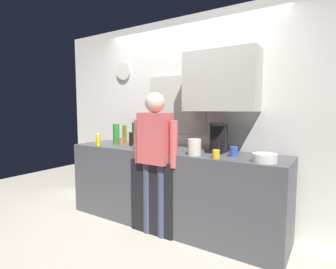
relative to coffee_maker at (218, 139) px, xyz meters
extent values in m
plane|color=beige|center=(-0.56, -0.43, -1.08)|extent=(8.00, 8.00, 0.00)
cube|color=#4C4C51|center=(-0.56, -0.13, -0.61)|extent=(2.73, 0.64, 0.94)
cube|color=black|center=(-0.59, -0.46, -0.66)|extent=(0.56, 0.02, 0.84)
cube|color=white|center=(-0.56, 0.30, 0.22)|extent=(4.33, 0.10, 2.60)
cube|color=beige|center=(-0.68, 0.24, 0.40)|extent=(0.86, 0.02, 0.76)
cube|color=#8CA5C6|center=(-0.68, 0.24, 0.40)|extent=(0.80, 0.02, 0.70)
cube|color=#B7B2A8|center=(-0.01, 0.09, 0.65)|extent=(0.84, 0.32, 0.68)
cylinder|color=silver|center=(-1.60, 0.23, 0.90)|extent=(0.26, 0.03, 0.26)
cube|color=black|center=(0.00, -0.03, -0.13)|extent=(0.20, 0.20, 0.03)
cube|color=black|center=(0.00, 0.03, 0.02)|extent=(0.18, 0.08, 0.28)
cylinder|color=black|center=(0.00, -0.06, -0.06)|extent=(0.11, 0.11, 0.11)
cylinder|color=black|center=(0.00, -0.03, 0.17)|extent=(0.17, 0.17, 0.03)
cylinder|color=brown|center=(-0.42, -0.32, -0.03)|extent=(0.06, 0.06, 0.23)
cylinder|color=#195923|center=(-1.28, 0.09, 0.00)|extent=(0.07, 0.07, 0.30)
cylinder|color=black|center=(-1.16, -0.13, -0.06)|extent=(0.06, 0.06, 0.18)
cylinder|color=olive|center=(-1.48, 0.10, -0.02)|extent=(0.06, 0.06, 0.25)
cylinder|color=#2D8C33|center=(-1.47, -0.09, -0.01)|extent=(0.09, 0.09, 0.28)
cylinder|color=#B26647|center=(-1.35, -0.12, -0.10)|extent=(0.08, 0.08, 0.09)
cylinder|color=yellow|center=(0.14, -0.37, -0.10)|extent=(0.07, 0.07, 0.08)
cylinder|color=#3351B2|center=(0.25, -0.17, -0.10)|extent=(0.08, 0.08, 0.10)
cylinder|color=white|center=(0.58, -0.30, -0.11)|extent=(0.22, 0.22, 0.08)
cylinder|color=yellow|center=(-1.54, -0.36, -0.07)|extent=(0.06, 0.06, 0.15)
cone|color=white|center=(-1.54, -0.36, 0.02)|extent=(0.02, 0.02, 0.03)
cylinder|color=silver|center=(-0.13, -0.31, -0.06)|extent=(0.14, 0.14, 0.17)
cylinder|color=#3F4766|center=(-0.66, -0.43, -0.67)|extent=(0.12, 0.12, 0.82)
cylinder|color=#3F4766|center=(-0.46, -0.43, -0.67)|extent=(0.12, 0.12, 0.82)
cube|color=#D85959|center=(-0.56, -0.43, 0.02)|extent=(0.36, 0.20, 0.56)
sphere|color=beige|center=(-0.56, -0.43, 0.41)|extent=(0.22, 0.22, 0.22)
cylinder|color=#D85959|center=(-0.80, -0.43, -0.03)|extent=(0.09, 0.09, 0.50)
cylinder|color=#D85959|center=(-0.32, -0.43, -0.03)|extent=(0.09, 0.09, 0.50)
camera|label=1|loc=(1.12, -2.77, 0.34)|focal=28.09mm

